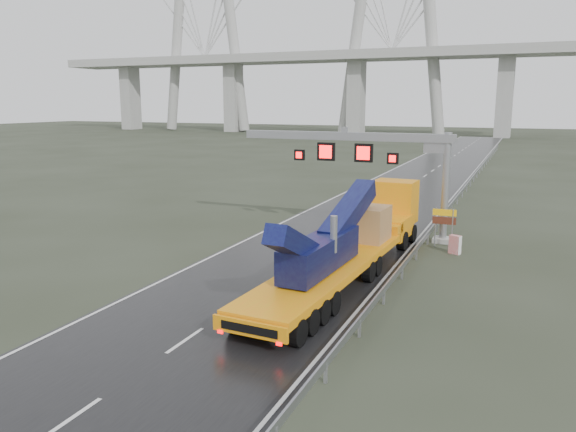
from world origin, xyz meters
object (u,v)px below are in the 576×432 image
at_px(exit_sign_pair, 444,220).
at_px(striped_barrier, 455,245).
at_px(heavy_haul_truck, 358,235).
at_px(sign_gantry, 374,155).

height_order(exit_sign_pair, striped_barrier, exit_sign_pair).
bearing_deg(exit_sign_pair, heavy_haul_truck, -121.43).
distance_m(sign_gantry, heavy_haul_truck, 8.81).
bearing_deg(sign_gantry, striped_barrier, -24.51).
relative_size(sign_gantry, striped_barrier, 12.99).
distance_m(sign_gantry, exit_sign_pair, 6.44).
bearing_deg(exit_sign_pair, sign_gantry, 163.70).
bearing_deg(exit_sign_pair, striped_barrier, -59.52).
bearing_deg(sign_gantry, heavy_haul_truck, -80.84).
xyz_separation_m(heavy_haul_truck, striped_barrier, (4.63, 5.19, -1.30)).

